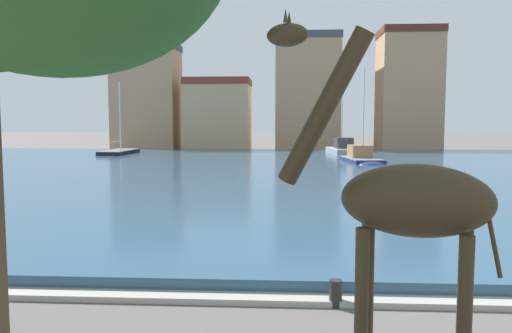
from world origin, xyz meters
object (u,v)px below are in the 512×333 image
at_px(giraffe_statue, 402,208).
at_px(sailboat_navy, 362,160).
at_px(sailboat_black, 121,153).
at_px(mooring_bollard, 336,293).
at_px(sailboat_grey, 341,151).

distance_m(giraffe_statue, sailboat_navy, 33.27).
distance_m(giraffe_statue, sailboat_black, 45.54).
bearing_deg(mooring_bollard, giraffe_statue, -82.97).
bearing_deg(sailboat_grey, sailboat_navy, -87.23).
bearing_deg(giraffe_statue, sailboat_black, 112.23).
relative_size(giraffe_statue, sailboat_black, 0.66).
bearing_deg(giraffe_statue, sailboat_navy, 82.49).
relative_size(sailboat_navy, sailboat_black, 1.03).
bearing_deg(mooring_bollard, sailboat_grey, 83.90).
bearing_deg(sailboat_navy, sailboat_black, 156.93).
xyz_separation_m(giraffe_statue, sailboat_black, (-17.21, 42.11, -2.06)).
distance_m(sailboat_navy, sailboat_black, 23.43).
relative_size(sailboat_navy, mooring_bollard, 14.77).
xyz_separation_m(sailboat_grey, mooring_bollard, (-4.26, -39.85, -0.36)).
height_order(giraffe_statue, sailboat_grey, sailboat_grey).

